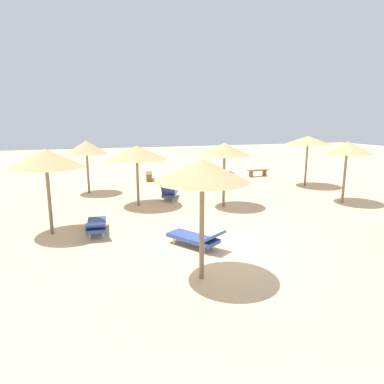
% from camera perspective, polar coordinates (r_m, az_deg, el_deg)
% --- Properties ---
extents(ground_plane, '(80.00, 80.00, 0.00)m').
position_cam_1_polar(ground_plane, '(10.48, 5.18, -9.71)').
color(ground_plane, '#DBBA8C').
extents(parasol_0, '(2.71, 2.71, 2.76)m').
position_cam_1_polar(parasol_0, '(15.44, -9.29, 6.56)').
color(parasol_0, '#75604C').
rests_on(parasol_0, ground).
extents(parasol_2, '(2.46, 2.46, 2.95)m').
position_cam_1_polar(parasol_2, '(12.26, -23.42, 5.21)').
color(parasol_2, '#75604C').
rests_on(parasol_2, ground).
extents(parasol_3, '(2.25, 2.25, 3.00)m').
position_cam_1_polar(parasol_3, '(7.92, 1.72, 3.56)').
color(parasol_3, '#75604C').
rests_on(parasol_3, ground).
extents(parasol_4, '(2.29, 2.29, 2.90)m').
position_cam_1_polar(parasol_4, '(15.10, 5.50, 7.04)').
color(parasol_4, '#75604C').
rests_on(parasol_4, ground).
extents(parasol_6, '(2.65, 2.65, 2.96)m').
position_cam_1_polar(parasol_6, '(21.08, 18.93, 8.21)').
color(parasol_6, '#75604C').
rests_on(parasol_6, ground).
extents(parasol_7, '(2.26, 2.26, 2.90)m').
position_cam_1_polar(parasol_7, '(17.39, 24.67, 6.76)').
color(parasol_7, '#75604C').
rests_on(parasol_7, ground).
extents(parasol_9, '(2.22, 2.22, 2.81)m').
position_cam_1_polar(parasol_9, '(18.72, -17.36, 7.16)').
color(parasol_9, '#75604C').
rests_on(parasol_9, ground).
extents(lounger_0, '(1.26, 1.96, 0.80)m').
position_cam_1_polar(lounger_0, '(16.88, -3.77, -0.13)').
color(lounger_0, '#33478C').
rests_on(lounger_0, ground).
extents(lounger_2, '(0.78, 1.95, 0.66)m').
position_cam_1_polar(lounger_2, '(12.23, -15.79, -5.36)').
color(lounger_2, '#33478C').
rests_on(lounger_2, ground).
extents(lounger_3, '(1.56, 1.95, 0.67)m').
position_cam_1_polar(lounger_3, '(10.54, 0.72, -7.70)').
color(lounger_3, '#33478C').
rests_on(lounger_3, ground).
extents(bench_0, '(0.67, 1.55, 0.49)m').
position_cam_1_polar(bench_0, '(22.36, -7.25, 2.86)').
color(bench_0, brown).
rests_on(bench_0, ground).
extents(bench_1, '(1.52, 0.50, 0.49)m').
position_cam_1_polar(bench_1, '(24.09, 11.03, 3.39)').
color(bench_1, brown).
rests_on(bench_1, ground).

